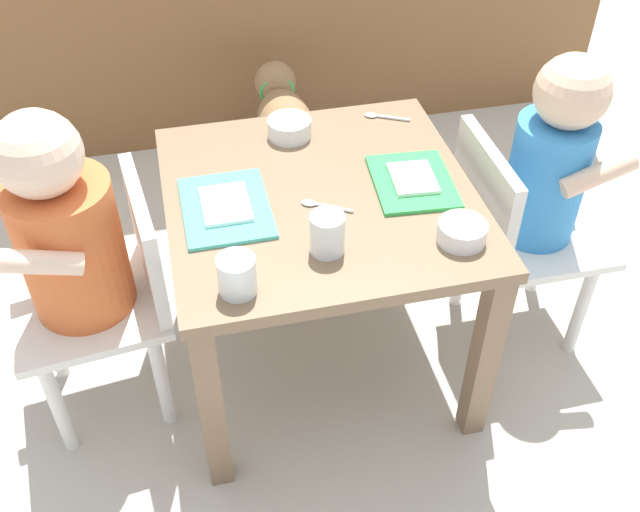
# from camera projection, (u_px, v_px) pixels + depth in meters

# --- Properties ---
(ground_plane) EXTENTS (7.00, 7.00, 0.00)m
(ground_plane) POSITION_uv_depth(u_px,v_px,m) (320.00, 352.00, 1.69)
(ground_plane) COLOR #B2ADA3
(dining_table) EXTENTS (0.58, 0.59, 0.45)m
(dining_table) POSITION_uv_depth(u_px,v_px,m) (320.00, 224.00, 1.43)
(dining_table) COLOR #7A6047
(dining_table) RESTS_ON ground
(seated_child_left) EXTENTS (0.31, 0.31, 0.70)m
(seated_child_left) POSITION_uv_depth(u_px,v_px,m) (75.00, 242.00, 1.31)
(seated_child_left) COLOR silver
(seated_child_left) RESTS_ON ground
(seated_child_right) EXTENTS (0.28, 0.28, 0.69)m
(seated_child_right) POSITION_uv_depth(u_px,v_px,m) (542.00, 177.00, 1.46)
(seated_child_right) COLOR silver
(seated_child_right) RESTS_ON ground
(dog) EXTENTS (0.17, 0.44, 0.32)m
(dog) POSITION_uv_depth(u_px,v_px,m) (284.00, 125.00, 2.01)
(dog) COLOR olive
(dog) RESTS_ON ground
(food_tray_left) EXTENTS (0.16, 0.21, 0.02)m
(food_tray_left) POSITION_uv_depth(u_px,v_px,m) (226.00, 207.00, 1.34)
(food_tray_left) COLOR #4CC6BC
(food_tray_left) RESTS_ON dining_table
(food_tray_right) EXTENTS (0.16, 0.20, 0.02)m
(food_tray_right) POSITION_uv_depth(u_px,v_px,m) (413.00, 181.00, 1.40)
(food_tray_right) COLOR green
(food_tray_right) RESTS_ON dining_table
(water_cup_left) EXTENTS (0.06, 0.06, 0.07)m
(water_cup_left) POSITION_uv_depth(u_px,v_px,m) (327.00, 236.00, 1.24)
(water_cup_left) COLOR white
(water_cup_left) RESTS_ON dining_table
(water_cup_right) EXTENTS (0.06, 0.06, 0.07)m
(water_cup_right) POSITION_uv_depth(u_px,v_px,m) (237.00, 277.00, 1.17)
(water_cup_right) COLOR white
(water_cup_right) RESTS_ON dining_table
(veggie_bowl_near) EXTENTS (0.09, 0.09, 0.04)m
(veggie_bowl_near) POSITION_uv_depth(u_px,v_px,m) (289.00, 127.00, 1.52)
(veggie_bowl_near) COLOR white
(veggie_bowl_near) RESTS_ON dining_table
(cereal_bowl_left_side) EXTENTS (0.09, 0.09, 0.04)m
(cereal_bowl_left_side) POSITION_uv_depth(u_px,v_px,m) (462.00, 231.00, 1.27)
(cereal_bowl_left_side) COLOR white
(cereal_bowl_left_side) RESTS_ON dining_table
(spoon_by_left_tray) EXTENTS (0.09, 0.06, 0.01)m
(spoon_by_left_tray) POSITION_uv_depth(u_px,v_px,m) (382.00, 117.00, 1.58)
(spoon_by_left_tray) COLOR silver
(spoon_by_left_tray) RESTS_ON dining_table
(spoon_by_right_tray) EXTENTS (0.09, 0.06, 0.01)m
(spoon_by_right_tray) POSITION_uv_depth(u_px,v_px,m) (322.00, 205.00, 1.35)
(spoon_by_right_tray) COLOR silver
(spoon_by_right_tray) RESTS_ON dining_table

